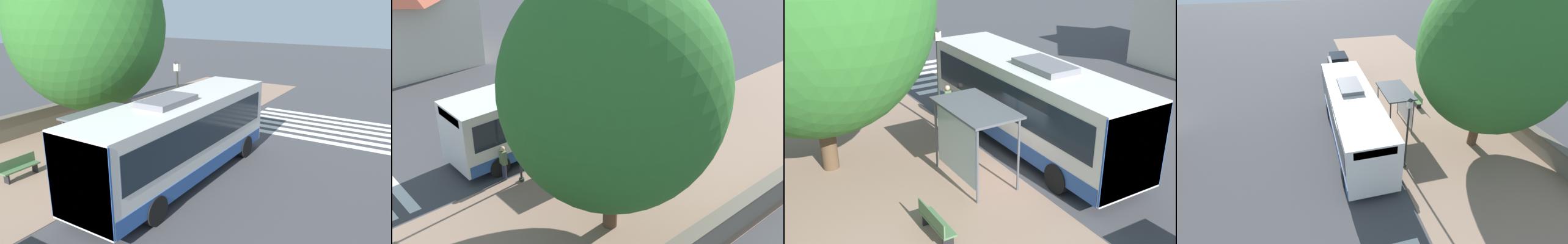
{
  "view_description": "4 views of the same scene",
  "coord_description": "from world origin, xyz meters",
  "views": [
    {
      "loc": [
        9.63,
        -10.24,
        6.71
      ],
      "look_at": [
        1.08,
        3.59,
        1.74
      ],
      "focal_mm": 35.0,
      "sensor_mm": 36.0,
      "label": 1
    },
    {
      "loc": [
        -16.16,
        14.0,
        12.43
      ],
      "look_at": [
        -0.85,
        0.92,
        1.91
      ],
      "focal_mm": 45.0,
      "sensor_mm": 36.0,
      "label": 2
    },
    {
      "loc": [
        -8.6,
        -12.16,
        8.34
      ],
      "look_at": [
        -0.22,
        1.76,
        1.3
      ],
      "focal_mm": 45.0,
      "sensor_mm": 36.0,
      "label": 3
    },
    {
      "loc": [
        3.94,
        14.53,
        9.96
      ],
      "look_at": [
        0.84,
        2.59,
        1.97
      ],
      "focal_mm": 24.0,
      "sensor_mm": 36.0,
      "label": 4
    }
  ],
  "objects": [
    {
      "name": "ground_plane",
      "position": [
        0.0,
        0.0,
        0.0
      ],
      "size": [
        120.0,
        120.0,
        0.0
      ],
      "primitive_type": "plane",
      "color": "#424244",
      "rests_on": "ground"
    },
    {
      "name": "sidewalk_plaza",
      "position": [
        -4.5,
        0.0,
        0.01
      ],
      "size": [
        9.0,
        44.0,
        0.02
      ],
      "color": "#937560",
      "rests_on": "ground"
    },
    {
      "name": "crosswalk_stripes",
      "position": [
        5.0,
        11.34,
        0.0
      ],
      "size": [
        9.0,
        5.25,
        0.01
      ],
      "color": "silver",
      "rests_on": "ground"
    },
    {
      "name": "bus",
      "position": [
        1.71,
        1.37,
        1.83
      ],
      "size": [
        2.67,
        10.25,
        3.53
      ],
      "color": "silver",
      "rests_on": "ground"
    },
    {
      "name": "bus_shelter",
      "position": [
        -1.44,
        0.31,
        2.18
      ],
      "size": [
        1.8,
        3.07,
        2.62
      ],
      "color": "#515459",
      "rests_on": "ground"
    },
    {
      "name": "pedestrian",
      "position": [
        0.13,
        4.97,
        1.0
      ],
      "size": [
        0.34,
        0.23,
        1.7
      ],
      "color": "#2D3347",
      "rests_on": "ground"
    },
    {
      "name": "bench",
      "position": [
        -3.87,
        -1.92,
        0.47
      ],
      "size": [
        0.4,
        1.59,
        0.88
      ],
      "color": "#4C7247",
      "rests_on": "ground"
    },
    {
      "name": "street_lamp_near",
      "position": [
        -0.5,
        4.49,
        2.54
      ],
      "size": [
        0.28,
        0.28,
        4.27
      ],
      "color": "#2D332D",
      "rests_on": "ground"
    },
    {
      "name": "shade_tree",
      "position": [
        -5.25,
        3.55,
        5.79
      ],
      "size": [
        7.84,
        7.84,
        10.11
      ],
      "color": "brown",
      "rests_on": "ground"
    }
  ]
}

